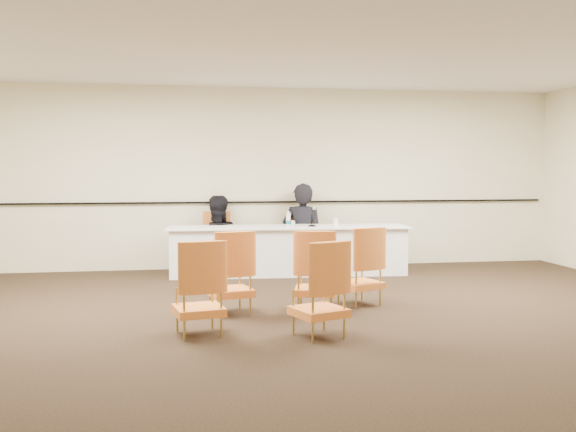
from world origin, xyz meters
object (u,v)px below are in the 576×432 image
(microphone, at_px, (312,217))
(aud_chair_front_left, at_px, (230,272))
(panel_table, at_px, (288,250))
(coffee_cup, at_px, (336,223))
(water_bottle, at_px, (288,219))
(panelist_main, at_px, (303,241))
(aud_chair_front_mid, at_px, (315,271))
(panelist_second, at_px, (216,247))
(panelist_main_chair, at_px, (303,240))
(aud_chair_back_mid, at_px, (319,288))
(panelist_second_chair, at_px, (216,241))
(drinking_glass, at_px, (293,224))
(aud_chair_front_right, at_px, (359,266))
(aud_chair_back_left, at_px, (198,287))

(microphone, distance_m, aud_chair_front_left, 2.99)
(panel_table, height_order, coffee_cup, coffee_cup)
(water_bottle, height_order, coffee_cup, water_bottle)
(panelist_main, relative_size, water_bottle, 7.70)
(aud_chair_front_mid, bearing_deg, panelist_second, 120.80)
(panel_table, height_order, panelist_main_chair, panelist_main_chair)
(water_bottle, relative_size, aud_chair_back_mid, 0.26)
(panelist_main, distance_m, panelist_second, 1.43)
(panelist_second_chair, relative_size, water_bottle, 3.82)
(panel_table, bearing_deg, coffee_cup, -11.29)
(panelist_main_chair, height_order, water_bottle, water_bottle)
(panel_table, xyz_separation_m, coffee_cup, (0.72, -0.19, 0.44))
(panelist_second_chair, relative_size, aud_chair_front_left, 1.00)
(panelist_main, height_order, panelist_second_chair, panelist_main)
(panel_table, height_order, drinking_glass, drinking_glass)
(water_bottle, height_order, aud_chair_front_right, water_bottle)
(panelist_main, bearing_deg, aud_chair_front_left, 88.15)
(panelist_main_chair, distance_m, aud_chair_front_left, 3.50)
(panelist_main_chair, distance_m, coffee_cup, 0.89)
(panelist_second_chair, bearing_deg, aud_chair_front_left, -86.99)
(panel_table, relative_size, water_bottle, 15.10)
(panelist_second_chair, height_order, water_bottle, water_bottle)
(panelist_main_chair, height_order, coffee_cup, panelist_main_chair)
(panel_table, distance_m, water_bottle, 0.51)
(aud_chair_front_mid, height_order, aud_chair_back_mid, same)
(panel_table, height_order, panelist_second, panelist_second)
(panelist_main, distance_m, aud_chair_back_mid, 4.40)
(microphone, bearing_deg, coffee_cup, 7.39)
(panelist_main_chair, bearing_deg, aud_chair_back_mid, -95.41)
(panelist_second_chair, xyz_separation_m, aud_chair_front_mid, (0.96, -3.34, 0.00))
(aud_chair_front_left, height_order, aud_chair_back_left, same)
(panelist_second, height_order, microphone, panelist_second)
(aud_chair_front_left, xyz_separation_m, aud_chair_back_mid, (0.78, -1.17, 0.00))
(panelist_second_chair, bearing_deg, panel_table, -26.38)
(aud_chair_front_left, bearing_deg, aud_chair_front_right, -6.04)
(panelist_main_chair, distance_m, microphone, 0.76)
(panelist_second, bearing_deg, water_bottle, 137.19)
(drinking_glass, distance_m, aud_chair_back_mid, 3.74)
(aud_chair_front_mid, distance_m, aud_chair_front_right, 0.67)
(panelist_second_chair, xyz_separation_m, coffee_cup, (1.81, -0.81, 0.34))
(panel_table, distance_m, aud_chair_front_right, 2.47)
(panelist_main_chair, bearing_deg, aud_chair_back_left, -110.66)
(aud_chair_front_right, distance_m, aud_chair_back_left, 2.26)
(aud_chair_front_right, bearing_deg, aud_chair_back_mid, -141.24)
(panelist_main, height_order, drinking_glass, panelist_main)
(aud_chair_back_mid, bearing_deg, aud_chair_front_right, 39.62)
(drinking_glass, bearing_deg, microphone, 5.04)
(aud_chair_back_left, bearing_deg, aud_chair_front_left, 56.49)
(panelist_second, distance_m, aud_chair_front_right, 3.42)
(coffee_cup, bearing_deg, microphone, 163.25)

